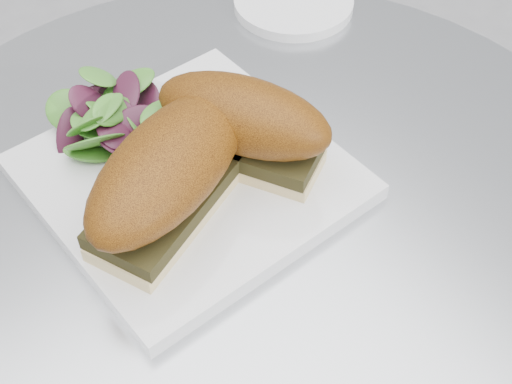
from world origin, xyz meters
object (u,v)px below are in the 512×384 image
at_px(sandwich_left, 169,173).
at_px(saucer, 294,3).
at_px(sandwich_right, 243,123).
at_px(plate, 189,177).

xyz_separation_m(sandwich_left, saucer, (0.27, 0.18, -0.05)).
distance_m(sandwich_left, sandwich_right, 0.08).
relative_size(plate, sandwich_left, 1.23).
height_order(plate, sandwich_left, sandwich_left).
distance_m(plate, saucer, 0.28).
height_order(sandwich_left, saucer, sandwich_left).
bearing_deg(saucer, plate, -147.20).
height_order(sandwich_right, saucer, sandwich_right).
bearing_deg(sandwich_left, saucer, 9.88).
xyz_separation_m(sandwich_right, saucer, (0.19, 0.17, -0.05)).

